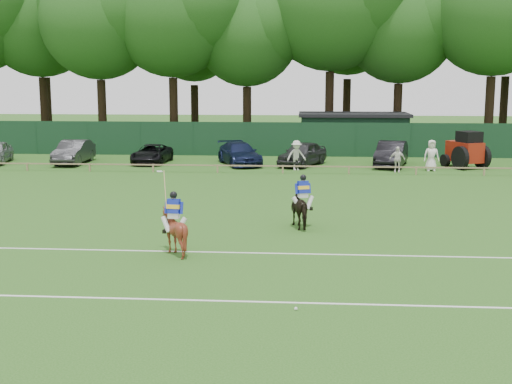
# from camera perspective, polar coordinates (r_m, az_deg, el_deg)

# --- Properties ---
(ground) EXTENTS (160.00, 160.00, 0.00)m
(ground) POSITION_cam_1_polar(r_m,az_deg,el_deg) (24.07, -1.73, -4.47)
(ground) COLOR #1E4C14
(ground) RESTS_ON ground
(horse_dark) EXTENTS (1.34, 1.96, 1.51)m
(horse_dark) POSITION_cam_1_polar(r_m,az_deg,el_deg) (26.78, 3.92, -1.38)
(horse_dark) COLOR black
(horse_dark) RESTS_ON ground
(horse_chestnut) EXTENTS (1.40, 1.53, 1.54)m
(horse_chestnut) POSITION_cam_1_polar(r_m,az_deg,el_deg) (22.92, -6.83, -3.28)
(horse_chestnut) COLOR maroon
(horse_chestnut) RESTS_ON ground
(sedan_grey) EXTENTS (1.77, 4.83, 1.58)m
(sedan_grey) POSITION_cam_1_polar(r_m,az_deg,el_deg) (47.76, -14.95, 3.24)
(sedan_grey) COLOR #2B2C2E
(sedan_grey) RESTS_ON ground
(suv_black) EXTENTS (2.26, 4.62, 1.26)m
(suv_black) POSITION_cam_1_polar(r_m,az_deg,el_deg) (46.96, -8.68, 3.15)
(suv_black) COLOR black
(suv_black) RESTS_ON ground
(sedan_navy) EXTENTS (3.77, 5.47, 1.47)m
(sedan_navy) POSITION_cam_1_polar(r_m,az_deg,el_deg) (45.62, -1.38, 3.20)
(sedan_navy) COLOR #131A3C
(sedan_navy) RESTS_ON ground
(hatch_grey) EXTENTS (3.64, 5.00, 1.58)m
(hatch_grey) POSITION_cam_1_polar(r_m,az_deg,el_deg) (45.25, 3.88, 3.20)
(hatch_grey) COLOR #303033
(hatch_grey) RESTS_ON ground
(estate_black) EXTENTS (2.83, 5.22, 1.63)m
(estate_black) POSITION_cam_1_polar(r_m,az_deg,el_deg) (45.75, 11.21, 3.14)
(estate_black) COLOR black
(estate_black) RESTS_ON ground
(spectator_left) EXTENTS (1.36, 1.02, 1.87)m
(spectator_left) POSITION_cam_1_polar(r_m,az_deg,el_deg) (43.04, 3.39, 3.07)
(spectator_left) COLOR beige
(spectator_left) RESTS_ON ground
(spectator_mid) EXTENTS (1.00, 0.59, 1.60)m
(spectator_mid) POSITION_cam_1_polar(r_m,az_deg,el_deg) (42.92, 11.69, 2.69)
(spectator_mid) COLOR white
(spectator_mid) RESTS_ON ground
(spectator_right) EXTENTS (0.97, 0.66, 1.94)m
(spectator_right) POSITION_cam_1_polar(r_m,az_deg,el_deg) (44.00, 14.41, 2.97)
(spectator_right) COLOR white
(spectator_right) RESTS_ON ground
(rider_dark) EXTENTS (0.92, 0.53, 1.41)m
(rider_dark) POSITION_cam_1_polar(r_m,az_deg,el_deg) (26.64, 3.95, 0.09)
(rider_dark) COLOR silver
(rider_dark) RESTS_ON ground
(rider_chestnut) EXTENTS (0.93, 0.63, 2.05)m
(rider_chestnut) POSITION_cam_1_polar(r_m,az_deg,el_deg) (22.77, -6.89, -1.54)
(rider_chestnut) COLOR silver
(rider_chestnut) RESTS_ON ground
(polo_ball) EXTENTS (0.09, 0.09, 0.09)m
(polo_ball) POSITION_cam_1_polar(r_m,az_deg,el_deg) (17.64, 3.34, -9.68)
(polo_ball) COLOR silver
(polo_ball) RESTS_ON ground
(pitch_lines) EXTENTS (60.00, 5.10, 0.01)m
(pitch_lines) POSITION_cam_1_polar(r_m,az_deg,el_deg) (20.72, -2.75, -6.82)
(pitch_lines) COLOR silver
(pitch_lines) RESTS_ON ground
(pitch_rail) EXTENTS (62.10, 0.10, 0.50)m
(pitch_rail) POSITION_cam_1_polar(r_m,az_deg,el_deg) (41.64, 0.87, 2.18)
(pitch_rail) COLOR #997F5B
(pitch_rail) RESTS_ON ground
(perimeter_fence) EXTENTS (92.08, 0.08, 2.50)m
(perimeter_fence) POSITION_cam_1_polar(r_m,az_deg,el_deg) (50.48, 1.49, 4.42)
(perimeter_fence) COLOR #14351E
(perimeter_fence) RESTS_ON ground
(utility_shed) EXTENTS (8.40, 4.40, 3.04)m
(utility_shed) POSITION_cam_1_polar(r_m,az_deg,el_deg) (53.50, 8.11, 4.93)
(utility_shed) COLOR #14331E
(utility_shed) RESTS_ON ground
(tree_row) EXTENTS (96.00, 12.00, 21.00)m
(tree_row) POSITION_cam_1_polar(r_m,az_deg,el_deg) (58.51, 3.84, 3.90)
(tree_row) COLOR #26561C
(tree_row) RESTS_ON ground
(tractor) EXTENTS (2.89, 3.35, 2.38)m
(tractor) POSITION_cam_1_polar(r_m,az_deg,el_deg) (45.96, 17.11, 3.32)
(tractor) COLOR maroon
(tractor) RESTS_ON ground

